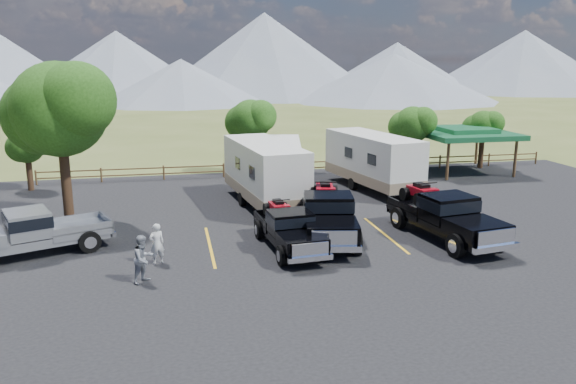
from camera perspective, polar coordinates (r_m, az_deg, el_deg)
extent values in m
plane|color=#4D5A26|center=(22.05, 8.76, -7.80)|extent=(320.00, 320.00, 0.00)
cube|color=black|center=(24.70, 6.32, -5.34)|extent=(44.00, 34.00, 0.04)
cube|color=gold|center=(24.53, -7.93, -5.46)|extent=(0.12, 5.50, 0.01)
cube|color=gold|center=(25.09, 1.25, -4.90)|extent=(0.12, 5.50, 0.01)
cube|color=gold|center=(26.25, 9.81, -4.27)|extent=(0.12, 5.50, 0.01)
cube|color=gold|center=(27.93, 17.48, -3.62)|extent=(0.12, 5.50, 0.01)
cylinder|color=#321D13|center=(29.20, -21.63, 1.22)|extent=(0.48, 0.48, 4.48)
sphere|color=#1F4611|center=(28.74, -22.20, 7.78)|extent=(4.48, 4.48, 4.48)
sphere|color=#1F4611|center=(27.76, -20.60, 8.75)|extent=(3.52, 3.52, 3.52)
sphere|color=#1F4611|center=(29.62, -23.63, 7.17)|extent=(3.84, 3.84, 3.84)
cylinder|color=#321D13|center=(40.28, 12.40, 3.74)|extent=(0.39, 0.39, 2.80)
sphere|color=#1F4611|center=(40.00, 12.55, 6.71)|extent=(2.52, 2.52, 2.52)
sphere|color=#1F4611|center=(39.79, 13.55, 7.01)|extent=(1.98, 1.98, 1.98)
sphere|color=#1F4611|center=(40.18, 11.64, 6.52)|extent=(2.16, 2.16, 2.16)
cylinder|color=#321D13|center=(43.95, 19.03, 3.92)|extent=(0.38, 0.38, 2.52)
sphere|color=#1F4611|center=(43.70, 19.22, 6.36)|extent=(2.24, 2.24, 2.24)
sphere|color=#1F4611|center=(43.59, 20.05, 6.60)|extent=(1.76, 1.76, 1.76)
sphere|color=#1F4611|center=(43.79, 18.46, 6.22)|extent=(1.92, 1.92, 1.92)
cylinder|color=#321D13|center=(39.10, -3.74, 3.95)|extent=(0.41, 0.41, 3.08)
sphere|color=#1F4611|center=(38.79, -3.79, 7.32)|extent=(2.80, 2.80, 2.80)
sphere|color=#1F4611|center=(38.36, -2.80, 7.71)|extent=(2.20, 2.20, 2.20)
sphere|color=#1F4611|center=(39.18, -4.70, 7.06)|extent=(2.40, 2.40, 2.40)
cylinder|color=#321D13|center=(37.81, -24.77, 1.77)|extent=(0.36, 0.36, 2.24)
sphere|color=#1F4611|center=(37.54, -25.02, 4.28)|extent=(2.10, 2.10, 2.10)
sphere|color=#1F4611|center=(37.05, -24.50, 4.58)|extent=(1.65, 1.65, 1.65)
sphere|color=#1F4611|center=(37.98, -25.51, 4.09)|extent=(1.80, 1.80, 1.80)
cylinder|color=brown|center=(39.36, -24.22, 1.31)|extent=(0.12, 0.12, 1.00)
cylinder|color=brown|center=(38.68, -18.44, 1.62)|extent=(0.12, 0.12, 1.00)
cylinder|color=brown|center=(38.42, -12.51, 1.91)|extent=(0.12, 0.12, 1.00)
cylinder|color=brown|center=(38.57, -6.56, 2.19)|extent=(0.12, 0.12, 1.00)
cylinder|color=brown|center=(39.13, -0.71, 2.43)|extent=(0.12, 0.12, 1.00)
cylinder|color=brown|center=(40.08, 4.91, 2.65)|extent=(0.12, 0.12, 1.00)
cylinder|color=brown|center=(41.40, 10.23, 2.83)|extent=(0.12, 0.12, 1.00)
cylinder|color=brown|center=(43.05, 15.18, 2.97)|extent=(0.12, 0.12, 1.00)
cylinder|color=brown|center=(45.00, 19.73, 3.08)|extent=(0.12, 0.12, 1.00)
cylinder|color=brown|center=(47.21, 23.88, 3.17)|extent=(0.12, 0.12, 1.00)
cube|color=brown|center=(39.57, 2.13, 2.47)|extent=(36.00, 0.06, 0.08)
cube|color=brown|center=(39.49, 2.14, 3.04)|extent=(36.00, 0.06, 0.08)
cylinder|color=brown|center=(38.74, 15.92, 3.02)|extent=(0.20, 0.20, 2.60)
cylinder|color=brown|center=(43.16, 12.86, 4.20)|extent=(0.20, 0.20, 2.60)
cylinder|color=brown|center=(41.30, 22.09, 3.16)|extent=(0.20, 0.20, 2.60)
cylinder|color=brown|center=(45.47, 18.62, 4.29)|extent=(0.20, 0.20, 2.60)
cube|color=#1B5F37|center=(41.89, 17.51, 5.66)|extent=(6.20, 6.20, 0.35)
cube|color=#1B5F37|center=(41.85, 17.54, 6.07)|extent=(3.50, 3.50, 0.35)
cone|color=slate|center=(131.63, -16.90, 12.37)|extent=(44.00, 44.00, 14.00)
cone|color=slate|center=(129.00, -2.39, 13.80)|extent=(52.00, 52.00, 18.00)
cone|color=slate|center=(144.29, 10.96, 12.33)|extent=(40.00, 40.00, 12.00)
cone|color=slate|center=(156.01, 22.74, 12.17)|extent=(50.00, 50.00, 15.00)
cone|color=slate|center=(106.30, -10.77, 10.99)|extent=(32.00, 32.00, 8.00)
cone|color=slate|center=(111.64, 10.67, 11.35)|extent=(40.00, 40.00, 9.00)
cube|color=black|center=(23.75, 0.12, -4.51)|extent=(2.14, 5.31, 0.33)
cube|color=black|center=(22.07, 1.47, -5.00)|extent=(1.89, 1.79, 0.45)
cube|color=black|center=(23.46, 0.20, -3.07)|extent=(1.83, 1.57, 0.91)
cube|color=black|center=(23.42, 0.20, -2.75)|extent=(1.87, 1.63, 0.41)
cube|color=black|center=(25.18, -0.98, -2.88)|extent=(1.94, 2.33, 0.50)
cube|color=white|center=(21.26, 2.27, -5.87)|extent=(1.46, 0.21, 0.50)
cube|color=white|center=(21.32, 2.31, -6.79)|extent=(1.79, 0.33, 0.20)
cube|color=white|center=(26.27, -1.65, -2.88)|extent=(1.79, 0.31, 0.20)
cylinder|color=black|center=(21.94, -0.62, -6.49)|extent=(0.35, 0.84, 0.82)
cylinder|color=black|center=(22.46, 3.59, -6.05)|extent=(0.35, 0.84, 0.82)
cylinder|color=black|center=(25.24, -2.95, -3.84)|extent=(0.35, 0.84, 0.82)
cylinder|color=black|center=(25.69, 0.75, -3.51)|extent=(0.35, 0.84, 0.82)
cube|color=maroon|center=(25.02, -0.99, -1.53)|extent=(0.74, 1.24, 0.32)
cube|color=black|center=(24.96, -0.99, -1.03)|extent=(0.42, 0.71, 0.16)
cube|color=maroon|center=(24.53, -0.67, -1.61)|extent=(0.75, 0.38, 0.20)
cylinder|color=black|center=(24.53, -0.73, -0.84)|extent=(0.82, 0.13, 0.05)
cylinder|color=black|center=(24.49, -1.58, -2.30)|extent=(0.28, 0.53, 0.51)
cylinder|color=black|center=(24.72, 0.25, -2.15)|extent=(0.28, 0.53, 0.51)
cylinder|color=black|center=(25.42, -2.19, -1.72)|extent=(0.28, 0.53, 0.51)
cylinder|color=black|center=(25.64, -0.42, -1.58)|extent=(0.28, 0.53, 0.51)
cube|color=black|center=(25.23, 4.06, -3.17)|extent=(3.26, 6.61, 0.40)
cube|color=black|center=(23.08, 4.49, -3.69)|extent=(2.49, 2.38, 0.56)
cube|color=black|center=(24.89, 4.12, -1.49)|extent=(2.39, 2.11, 1.11)
cube|color=black|center=(24.85, 4.12, -1.12)|extent=(2.45, 2.19, 0.50)
cube|color=black|center=(27.07, 3.75, -1.35)|extent=(2.62, 3.03, 0.61)
cube|color=white|center=(22.02, 4.74, -4.69)|extent=(1.76, 0.44, 0.61)
cube|color=white|center=(22.09, 4.73, -5.79)|extent=(2.17, 0.63, 0.24)
cube|color=white|center=(28.45, 3.54, -1.40)|extent=(2.17, 0.61, 0.24)
cylinder|color=black|center=(23.14, 1.89, -5.20)|extent=(0.52, 1.05, 1.00)
cylinder|color=black|center=(23.31, 7.04, -5.15)|extent=(0.52, 1.05, 1.00)
cylinder|color=black|center=(27.34, 1.52, -2.28)|extent=(0.52, 1.05, 1.00)
cylinder|color=black|center=(27.49, 5.87, -2.26)|extent=(0.52, 1.05, 1.00)
cube|color=maroon|center=(26.89, 3.77, 0.19)|extent=(1.05, 1.57, 0.39)
cube|color=black|center=(26.83, 3.78, 0.77)|extent=(0.60, 0.90, 0.20)
cube|color=maroon|center=(26.27, 3.87, 0.13)|extent=(0.95, 0.56, 0.24)
cylinder|color=black|center=(26.29, 3.87, 1.01)|extent=(0.99, 0.26, 0.07)
cylinder|color=black|center=(26.32, 2.78, -0.58)|extent=(0.41, 0.67, 0.62)
cylinder|color=black|center=(26.39, 4.94, -0.57)|extent=(0.41, 0.67, 0.62)
cylinder|color=black|center=(27.50, 2.64, 0.03)|extent=(0.41, 0.67, 0.62)
cylinder|color=black|center=(27.57, 4.71, 0.04)|extent=(0.41, 0.67, 0.62)
cube|color=black|center=(26.01, 15.68, -3.14)|extent=(2.96, 6.56, 0.40)
cube|color=black|center=(24.29, 18.68, -3.51)|extent=(2.40, 2.29, 0.55)
cube|color=black|center=(25.70, 15.97, -1.51)|extent=(2.32, 2.02, 1.11)
cube|color=black|center=(25.66, 15.99, -1.15)|extent=(2.37, 2.09, 0.50)
cube|color=black|center=(27.50, 13.30, -1.45)|extent=(2.50, 2.95, 0.61)
cube|color=white|center=(23.48, 20.40, -4.36)|extent=(1.77, 0.35, 0.61)
cube|color=white|center=(23.56, 20.42, -5.38)|extent=(2.18, 0.52, 0.24)
cube|color=white|center=(28.67, 11.79, -1.54)|extent=(2.18, 0.50, 0.24)
cylinder|color=black|center=(23.79, 16.71, -5.25)|extent=(0.48, 1.04, 1.00)
cylinder|color=black|center=(25.07, 20.54, -4.60)|extent=(0.48, 1.04, 1.00)
cylinder|color=black|center=(27.24, 11.18, -2.59)|extent=(0.48, 1.04, 1.00)
cylinder|color=black|center=(28.37, 14.78, -2.14)|extent=(0.48, 1.04, 1.00)
cube|color=maroon|center=(27.33, 13.38, 0.07)|extent=(0.98, 1.54, 0.39)
cube|color=black|center=(27.27, 13.41, 0.64)|extent=(0.56, 0.89, 0.20)
cube|color=maroon|center=(26.81, 14.11, 0.02)|extent=(0.94, 0.52, 0.24)
cylinder|color=black|center=(26.82, 14.02, 0.88)|extent=(1.00, 0.21, 0.07)
cylinder|color=black|center=(26.61, 13.18, -0.77)|extent=(0.38, 0.66, 0.62)
cylinder|color=black|center=(27.17, 14.94, -0.58)|extent=(0.38, 0.66, 0.62)
cylinder|color=black|center=(27.61, 11.79, -0.19)|extent=(0.38, 0.66, 0.62)
cylinder|color=black|center=(28.14, 13.52, -0.02)|extent=(0.38, 0.66, 0.62)
cube|color=white|center=(30.55, -2.41, 2.32)|extent=(3.61, 8.27, 2.88)
cube|color=#84725B|center=(30.78, -2.39, 0.27)|extent=(3.64, 8.31, 0.64)
cube|color=black|center=(28.25, -3.72, 2.00)|extent=(0.15, 0.95, 0.64)
cube|color=black|center=(29.05, 1.20, 2.34)|extent=(0.15, 0.95, 0.64)
cylinder|color=black|center=(30.88, -4.69, -0.73)|extent=(0.36, 0.78, 0.75)
cylinder|color=black|center=(31.56, -0.47, -0.38)|extent=(0.36, 0.78, 0.75)
cube|color=black|center=(26.33, 0.83, -2.81)|extent=(0.39, 1.92, 0.11)
cube|color=white|center=(34.38, -0.61, 3.09)|extent=(3.50, 7.17, 2.47)
cube|color=#84725B|center=(34.56, -0.61, 1.52)|extent=(3.52, 7.21, 0.55)
cube|color=black|center=(32.66, -2.56, 2.97)|extent=(0.18, 0.81, 0.55)
cube|color=black|center=(32.66, 1.34, 2.98)|extent=(0.18, 0.81, 0.55)
cylinder|color=black|center=(34.94, -2.30, 0.87)|extent=(0.35, 0.67, 0.64)
cylinder|color=black|center=(34.94, 1.09, 0.88)|extent=(0.35, 0.67, 0.64)
cube|color=black|center=(30.48, -0.60, -0.71)|extent=(0.43, 1.64, 0.09)
cube|color=white|center=(34.85, 8.58, 3.48)|extent=(3.96, 8.16, 2.82)
cube|color=#84725B|center=(35.05, 8.52, 1.72)|extent=(3.99, 8.20, 0.63)
cube|color=black|center=(32.51, 8.49, 3.28)|extent=(0.20, 0.92, 0.63)
cube|color=black|center=(33.88, 12.15, 3.53)|extent=(0.20, 0.92, 0.63)
cylinder|color=black|center=(34.84, 6.57, 0.83)|extent=(0.40, 0.77, 0.73)
cylinder|color=black|center=(36.03, 9.83, 1.14)|extent=(0.40, 0.77, 0.73)
cube|color=black|center=(31.21, 13.12, -0.61)|extent=(0.48, 1.87, 0.10)
cube|color=#999CA1|center=(25.33, -24.50, -4.45)|extent=(6.08, 3.89, 0.37)
cube|color=#999CA1|center=(25.11, -24.94, -2.89)|extent=(2.18, 2.37, 1.02)
cube|color=black|center=(25.07, -24.97, -2.56)|extent=(2.26, 2.43, 0.46)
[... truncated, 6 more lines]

